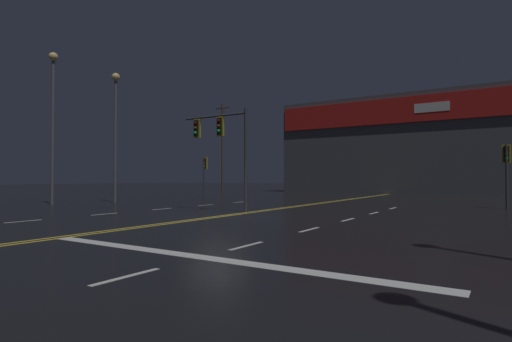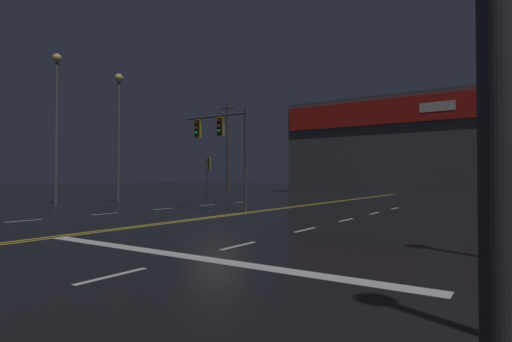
% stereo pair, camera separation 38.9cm
% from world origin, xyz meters
% --- Properties ---
extents(ground_plane, '(200.00, 200.00, 0.00)m').
position_xyz_m(ground_plane, '(0.00, 0.00, 0.00)').
color(ground_plane, black).
extents(road_markings, '(15.24, 60.00, 0.01)m').
position_xyz_m(road_markings, '(0.99, -1.37, 0.00)').
color(road_markings, gold).
rests_on(road_markings, ground).
extents(traffic_signal_median, '(3.90, 0.36, 5.06)m').
position_xyz_m(traffic_signal_median, '(-1.83, 2.48, 3.83)').
color(traffic_signal_median, '#38383D').
rests_on(traffic_signal_median, ground).
extents(traffic_signal_corner_northeast, '(0.42, 0.36, 3.46)m').
position_xyz_m(traffic_signal_corner_northeast, '(10.41, 11.83, 2.54)').
color(traffic_signal_corner_northeast, '#38383D').
rests_on(traffic_signal_corner_northeast, ground).
extents(traffic_signal_corner_northwest, '(0.42, 0.36, 3.37)m').
position_xyz_m(traffic_signal_corner_northwest, '(-10.66, 11.93, 2.47)').
color(traffic_signal_corner_northwest, '#38383D').
rests_on(traffic_signal_corner_northwest, ground).
extents(streetlight_near_right, '(0.56, 0.56, 8.80)m').
position_xyz_m(streetlight_near_right, '(-12.00, 4.16, 5.67)').
color(streetlight_near_right, '#59595E').
rests_on(streetlight_near_right, ground).
extents(streetlight_far_median, '(0.56, 0.56, 9.50)m').
position_xyz_m(streetlight_far_median, '(-13.41, 0.58, 6.06)').
color(streetlight_far_median, '#59595E').
rests_on(streetlight_far_median, ground).
extents(building_backdrop, '(24.21, 10.23, 10.31)m').
position_xyz_m(building_backdrop, '(0.00, 33.20, 5.17)').
color(building_backdrop, '#4C4C51').
rests_on(building_backdrop, ground).
extents(utility_pole_row, '(44.54, 0.26, 12.57)m').
position_xyz_m(utility_pole_row, '(0.33, 28.77, 6.25)').
color(utility_pole_row, '#4C3828').
rests_on(utility_pole_row, ground).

